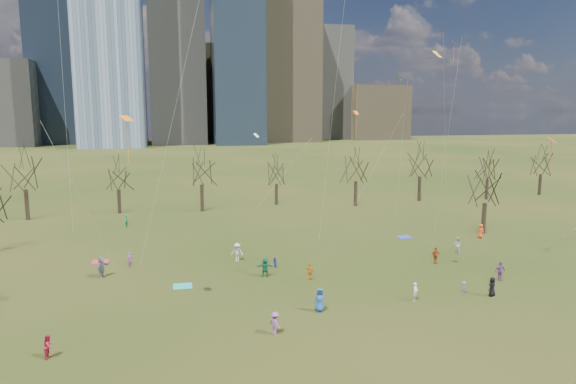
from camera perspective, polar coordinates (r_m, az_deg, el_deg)
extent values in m
plane|color=black|center=(41.29, 3.71, -12.23)|extent=(500.00, 500.00, 0.00)
cube|color=slate|center=(232.40, -19.44, 19.45)|extent=(26.00, 26.00, 118.00)
cube|color=slate|center=(244.11, -12.30, 16.47)|extent=(24.00, 24.00, 95.00)
cube|color=#384C66|center=(236.70, -5.69, 18.10)|extent=(22.00, 22.00, 105.00)
cube|color=#726347|center=(258.90, -0.07, 13.67)|extent=(28.00, 28.00, 72.00)
cube|color=#384C66|center=(262.14, -23.91, 12.09)|extent=(25.00, 25.00, 65.00)
cube|color=slate|center=(279.26, 4.37, 11.87)|extent=(22.00, 22.00, 58.00)
cube|color=#726347|center=(277.51, -9.46, 10.76)|extent=(30.00, 30.00, 48.00)
cube|color=#726347|center=(282.52, 9.55, 8.69)|extent=(30.00, 28.00, 28.00)
cylinder|color=black|center=(79.56, -27.02, -1.25)|extent=(0.55, 0.55, 4.28)
cylinder|color=black|center=(79.42, -18.25, -0.98)|extent=(0.52, 0.52, 3.60)
cylinder|color=black|center=(78.08, -9.53, -0.64)|extent=(0.54, 0.54, 4.05)
cylinder|color=black|center=(82.55, -1.30, -0.24)|extent=(0.51, 0.51, 3.38)
cylinder|color=black|center=(81.91, 7.51, -0.18)|extent=(0.54, 0.54, 3.96)
cylinder|color=black|center=(88.48, 14.39, 0.36)|extent=(0.54, 0.54, 4.14)
cylinder|color=black|center=(93.72, 21.21, 0.30)|extent=(0.52, 0.52, 3.51)
cylinder|color=black|center=(102.39, 26.19, 0.74)|extent=(0.53, 0.53, 3.74)
cylinder|color=black|center=(67.44, 20.93, -2.74)|extent=(0.53, 0.53, 3.83)
cube|color=teal|center=(45.83, -11.63, -10.20)|extent=(1.60, 1.50, 0.03)
cube|color=#2937C2|center=(63.13, 12.79, -4.90)|extent=(1.60, 1.50, 0.03)
cube|color=red|center=(55.15, -20.15, -7.26)|extent=(1.60, 1.50, 0.03)
imported|color=#23529A|center=(39.37, 3.53, -11.88)|extent=(0.96, 0.68, 1.84)
imported|color=white|center=(42.63, 13.96, -10.71)|extent=(0.64, 0.64, 1.51)
imported|color=#BA1A36|center=(35.75, -25.04, -15.27)|extent=(0.72, 0.84, 1.51)
imported|color=slate|center=(45.28, 18.95, -10.03)|extent=(0.79, 0.80, 1.10)
imported|color=orange|center=(46.23, 2.49, -8.85)|extent=(0.94, 0.87, 1.55)
imported|color=#1A754C|center=(47.16, -2.56, -8.34)|extent=(1.72, 0.76, 1.79)
imported|color=black|center=(45.52, 21.75, -9.76)|extent=(0.93, 0.81, 1.60)
imported|color=#9E4F96|center=(52.19, -17.20, -7.20)|extent=(0.59, 0.65, 1.48)
imported|color=#242E9F|center=(49.76, -1.49, -7.85)|extent=(0.48, 0.56, 1.03)
imported|color=silver|center=(52.06, -5.68, -6.66)|extent=(1.37, 1.08, 1.85)
imported|color=#A13F17|center=(53.06, 16.06, -6.77)|extent=(1.04, 0.60, 1.67)
imported|color=slate|center=(49.90, -19.99, -7.83)|extent=(1.29, 1.84, 1.91)
imported|color=#FE531C|center=(65.08, 20.63, -4.09)|extent=(0.78, 0.95, 1.69)
imported|color=#197042|center=(69.76, -17.48, -3.08)|extent=(0.63, 0.73, 1.68)
imported|color=silver|center=(57.67, 18.32, -5.61)|extent=(1.00, 1.04, 1.69)
imported|color=#8C4C99|center=(35.69, -1.45, -14.36)|extent=(0.98, 1.17, 1.58)
imported|color=#8C4C99|center=(49.73, 22.50, -8.13)|extent=(1.06, 0.53, 1.75)
plane|color=orange|center=(36.31, -17.51, 7.83)|extent=(1.22, 1.20, 0.37)
cylinder|color=silver|center=(33.14, -20.54, -3.80)|extent=(3.46, 8.30, 13.07)
cylinder|color=orange|center=(36.37, -17.39, 5.28)|extent=(0.04, 0.04, 2.70)
plane|color=#FFAE28|center=(42.30, 16.23, 14.50)|extent=(1.02, 0.95, 0.53)
cylinder|color=silver|center=(37.58, 16.71, 1.56)|extent=(3.37, 9.09, 17.85)
plane|color=red|center=(54.42, 27.27, 5.18)|extent=(1.26, 1.24, 0.57)
cylinder|color=red|center=(54.54, 27.13, 3.23)|extent=(0.04, 0.04, 3.15)
cylinder|color=silver|center=(42.33, -12.87, 7.11)|extent=(6.25, 7.48, 24.62)
cylinder|color=silver|center=(50.25, 5.05, 9.36)|extent=(0.38, 7.57, 27.77)
plane|color=green|center=(64.31, 12.27, 12.16)|extent=(0.82, 0.94, 0.47)
cylinder|color=silver|center=(59.28, 12.42, 4.06)|extent=(3.50, 9.70, 17.31)
cylinder|color=silver|center=(57.92, -23.51, 7.81)|extent=(0.89, 4.54, 26.16)
plane|color=orange|center=(73.86, 7.58, 8.74)|extent=(1.06, 0.92, 0.55)
cylinder|color=silver|center=(72.77, 9.96, 3.43)|extent=(4.93, 5.00, 13.30)
cylinder|color=orange|center=(73.89, 7.55, 7.35)|extent=(0.04, 0.04, 3.00)
plane|color=#EC5697|center=(76.43, 17.99, 15.51)|extent=(0.90, 1.00, 0.54)
cylinder|color=silver|center=(70.52, 17.03, 6.86)|extent=(6.55, 8.70, 22.77)
cylinder|color=#EC5697|center=(76.27, 17.94, 14.43)|extent=(0.04, 0.04, 2.40)
plane|color=white|center=(71.03, -3.55, 6.31)|extent=(0.98, 0.95, 0.51)
cylinder|color=silver|center=(68.83, -0.53, 1.97)|extent=(6.21, 6.53, 10.23)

